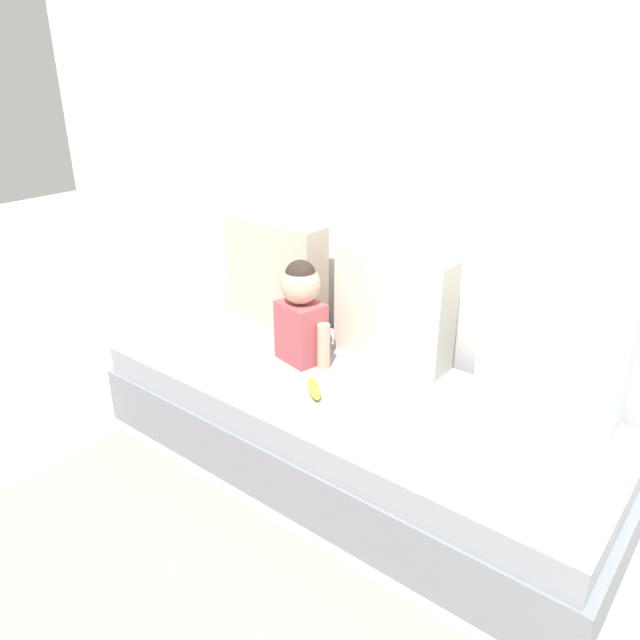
{
  "coord_description": "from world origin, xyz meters",
  "views": [
    {
      "loc": [
        1.24,
        -1.75,
        1.62
      ],
      "look_at": [
        -0.15,
        0.0,
        0.63
      ],
      "focal_mm": 34.16,
      "sensor_mm": 36.0,
      "label": 1
    }
  ],
  "objects_px": {
    "couch": "(349,426)",
    "banana": "(314,388)",
    "throw_pillow_center": "(394,308)",
    "throw_pillow_right": "(553,352)",
    "toddler": "(301,310)",
    "throw_pillow_left": "(276,272)"
  },
  "relations": [
    {
      "from": "toddler",
      "to": "banana",
      "type": "height_order",
      "value": "toddler"
    },
    {
      "from": "couch",
      "to": "banana",
      "type": "height_order",
      "value": "banana"
    },
    {
      "from": "couch",
      "to": "throw_pillow_right",
      "type": "distance_m",
      "value": 0.87
    },
    {
      "from": "throw_pillow_center",
      "to": "throw_pillow_right",
      "type": "height_order",
      "value": "throw_pillow_right"
    },
    {
      "from": "couch",
      "to": "throw_pillow_left",
      "type": "distance_m",
      "value": 0.87
    },
    {
      "from": "couch",
      "to": "throw_pillow_right",
      "type": "bearing_deg",
      "value": 24.76
    },
    {
      "from": "couch",
      "to": "throw_pillow_center",
      "type": "xyz_separation_m",
      "value": [
        0.0,
        0.31,
        0.44
      ]
    },
    {
      "from": "throw_pillow_center",
      "to": "throw_pillow_right",
      "type": "bearing_deg",
      "value": 0.0
    },
    {
      "from": "toddler",
      "to": "throw_pillow_right",
      "type": "bearing_deg",
      "value": 14.38
    },
    {
      "from": "throw_pillow_center",
      "to": "throw_pillow_left",
      "type": "bearing_deg",
      "value": 180.0
    },
    {
      "from": "throw_pillow_center",
      "to": "toddler",
      "type": "xyz_separation_m",
      "value": [
        -0.3,
        -0.25,
        -0.01
      ]
    },
    {
      "from": "throw_pillow_center",
      "to": "toddler",
      "type": "distance_m",
      "value": 0.39
    },
    {
      "from": "throw_pillow_left",
      "to": "throw_pillow_center",
      "type": "distance_m",
      "value": 0.68
    },
    {
      "from": "throw_pillow_center",
      "to": "banana",
      "type": "relative_size",
      "value": 3.02
    },
    {
      "from": "couch",
      "to": "banana",
      "type": "distance_m",
      "value": 0.26
    },
    {
      "from": "throw_pillow_left",
      "to": "banana",
      "type": "relative_size",
      "value": 3.12
    },
    {
      "from": "throw_pillow_center",
      "to": "toddler",
      "type": "bearing_deg",
      "value": -140.4
    },
    {
      "from": "throw_pillow_center",
      "to": "throw_pillow_right",
      "type": "relative_size",
      "value": 1.0
    },
    {
      "from": "throw_pillow_center",
      "to": "toddler",
      "type": "relative_size",
      "value": 1.13
    },
    {
      "from": "toddler",
      "to": "throw_pillow_center",
      "type": "bearing_deg",
      "value": 39.6
    },
    {
      "from": "banana",
      "to": "toddler",
      "type": "bearing_deg",
      "value": 139.64
    },
    {
      "from": "banana",
      "to": "couch",
      "type": "bearing_deg",
      "value": 59.11
    }
  ]
}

